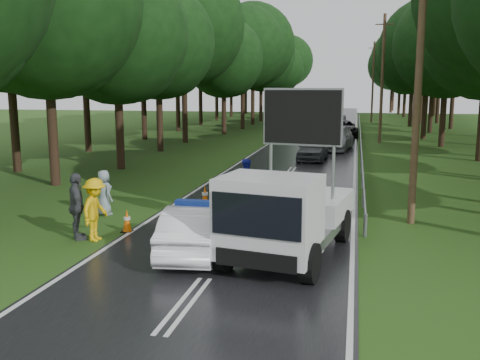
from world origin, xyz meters
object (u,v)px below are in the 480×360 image
(work_truck, at_px, (286,214))
(civilian, at_px, (248,184))
(queue_car_fourth, at_px, (337,124))
(queue_car_first, at_px, (313,149))
(police_sedan, at_px, (194,230))
(officer, at_px, (245,182))
(queue_car_second, at_px, (335,138))
(barrier, at_px, (246,193))
(queue_car_third, at_px, (343,129))

(work_truck, distance_m, civilian, 5.91)
(queue_car_fourth, bearing_deg, queue_car_first, -97.60)
(police_sedan, relative_size, queue_car_fourth, 0.86)
(officer, height_order, queue_car_first, officer)
(police_sedan, relative_size, civilian, 2.27)
(officer, bearing_deg, queue_car_fourth, -97.73)
(police_sedan, bearing_deg, queue_car_first, -102.46)
(police_sedan, bearing_deg, queue_car_second, -103.72)
(work_truck, relative_size, queue_car_second, 1.04)
(civilian, distance_m, queue_car_first, 13.81)
(civilian, height_order, queue_car_first, civilian)
(work_truck, bearing_deg, barrier, 123.44)
(work_truck, height_order, barrier, work_truck)
(civilian, relative_size, queue_car_fourth, 0.38)
(work_truck, relative_size, queue_car_fourth, 1.19)
(work_truck, xyz_separation_m, queue_car_first, (-0.82, 19.26, -0.49))
(police_sedan, bearing_deg, civilian, -100.77)
(civilian, distance_m, queue_car_third, 29.95)
(police_sedan, bearing_deg, queue_car_fourth, -100.86)
(police_sedan, relative_size, queue_car_third, 0.78)
(work_truck, height_order, civilian, work_truck)
(work_truck, height_order, queue_car_fourth, work_truck)
(officer, bearing_deg, civilian, 103.68)
(work_truck, distance_m, barrier, 5.10)
(officer, relative_size, queue_car_third, 0.32)
(work_truck, relative_size, queue_car_third, 1.08)
(barrier, bearing_deg, officer, 121.15)
(work_truck, distance_m, queue_car_third, 35.35)
(queue_car_first, xyz_separation_m, queue_car_fourth, (0.65, 22.08, 0.11))
(civilian, bearing_deg, police_sedan, -122.73)
(police_sedan, distance_m, queue_car_second, 25.58)
(civilian, bearing_deg, queue_car_fourth, 57.17)
(barrier, relative_size, queue_car_second, 0.40)
(officer, height_order, civilian, civilian)
(work_truck, bearing_deg, queue_car_second, 99.42)
(barrier, relative_size, civilian, 1.21)
(barrier, xyz_separation_m, civilian, (-0.10, 0.85, 0.19))
(barrier, height_order, queue_car_third, queue_car_third)
(police_sedan, xyz_separation_m, queue_car_fourth, (2.25, 41.52, 0.13))
(officer, xyz_separation_m, queue_car_fourth, (2.20, 35.03, -0.05))
(officer, bearing_deg, queue_car_first, -100.98)
(work_truck, bearing_deg, officer, 120.61)
(queue_car_fourth, bearing_deg, barrier, -98.81)
(police_sedan, height_order, civilian, civilian)
(police_sedan, relative_size, queue_car_first, 1.03)
(work_truck, relative_size, officer, 3.40)
(officer, distance_m, queue_car_second, 19.13)
(work_truck, relative_size, queue_car_first, 1.42)
(queue_car_first, relative_size, queue_car_fourth, 0.84)
(queue_car_fourth, bearing_deg, civilian, -99.03)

